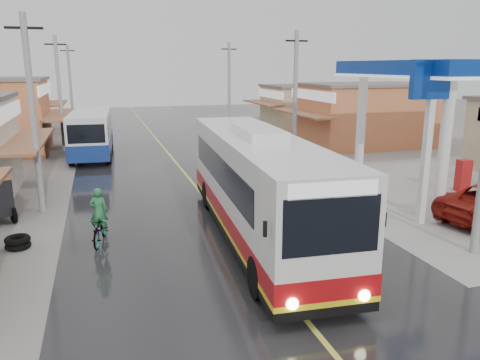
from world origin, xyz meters
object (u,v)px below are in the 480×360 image
Objects in this scene: coach_bus at (257,186)px; cyclist at (100,225)px; second_bus at (92,132)px; tyre_stack at (18,242)px.

coach_bus is 5.60m from cyclist.
second_bus reaches higher than tyre_stack.
second_bus is 11.01× the size of tyre_stack.
tyre_stack is (-8.06, 1.26, -1.68)m from coach_bus.
second_bus is 4.53× the size of cyclist.
coach_bus is at bearing -8.89° from tyre_stack.
second_bus is at bearing 111.43° from coach_bus.
tyre_stack is at bearing -95.00° from second_bus.
second_bus is 16.84m from tyre_stack.
second_bus reaches higher than cyclist.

